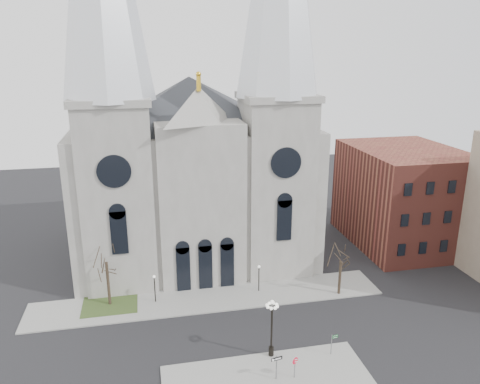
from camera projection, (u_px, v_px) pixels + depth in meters
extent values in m
plane|color=black|center=(226.00, 359.00, 43.19)|extent=(160.00, 160.00, 0.00)
cube|color=gray|center=(209.00, 299.00, 53.46)|extent=(40.00, 6.00, 0.14)
cube|color=#2B3F1B|center=(110.00, 304.00, 52.24)|extent=(6.00, 5.00, 0.18)
cube|color=gray|center=(192.00, 187.00, 64.86)|extent=(30.00, 24.00, 18.00)
pyramid|color=#2D3035|center=(189.00, 76.00, 60.45)|extent=(33.00, 26.40, 6.00)
cube|color=gray|center=(118.00, 196.00, 54.46)|extent=(8.00, 8.00, 22.00)
cylinder|color=black|center=(114.00, 171.00, 49.50)|extent=(3.60, 0.30, 3.60)
cube|color=gray|center=(275.00, 187.00, 58.19)|extent=(8.00, 8.00, 22.00)
cylinder|color=black|center=(286.00, 163.00, 53.22)|extent=(3.60, 0.30, 3.60)
cube|color=gray|center=(201.00, 205.00, 55.29)|extent=(10.00, 5.00, 19.50)
pyramid|color=gray|center=(199.00, 105.00, 51.83)|extent=(11.00, 5.00, 4.00)
cube|color=brown|center=(403.00, 196.00, 67.59)|extent=(14.00, 18.00, 14.00)
cylinder|color=black|center=(108.00, 284.00, 51.49)|extent=(0.32, 0.32, 5.25)
cylinder|color=black|center=(340.00, 278.00, 53.93)|extent=(0.32, 0.32, 4.20)
cylinder|color=black|center=(155.00, 290.00, 52.29)|extent=(0.12, 0.12, 3.00)
sphere|color=white|center=(154.00, 277.00, 51.82)|extent=(0.32, 0.32, 0.32)
cylinder|color=black|center=(259.00, 279.00, 54.64)|extent=(0.12, 0.12, 3.00)
sphere|color=white|center=(259.00, 267.00, 54.17)|extent=(0.32, 0.32, 0.32)
cylinder|color=slate|center=(295.00, 367.00, 40.28)|extent=(0.08, 0.08, 2.03)
cylinder|color=red|center=(295.00, 360.00, 40.07)|extent=(0.71, 0.11, 0.71)
cylinder|color=white|center=(295.00, 360.00, 40.07)|extent=(0.76, 0.10, 0.76)
cube|color=white|center=(295.00, 359.00, 40.04)|extent=(0.39, 0.06, 0.09)
cube|color=white|center=(295.00, 362.00, 40.10)|extent=(0.44, 0.06, 0.09)
cylinder|color=black|center=(272.00, 331.00, 42.76)|extent=(0.18, 0.18, 5.09)
cylinder|color=black|center=(271.00, 351.00, 43.38)|extent=(0.49, 0.49, 0.89)
sphere|color=white|center=(272.00, 302.00, 41.86)|extent=(0.35, 0.35, 0.35)
cylinder|color=slate|center=(276.00, 367.00, 40.03)|extent=(0.10, 0.10, 2.34)
cube|color=black|center=(277.00, 359.00, 39.77)|extent=(1.02, 0.21, 0.33)
cylinder|color=slate|center=(331.00, 345.00, 43.36)|extent=(0.08, 0.08, 2.06)
cube|color=#0C551E|center=(335.00, 336.00, 43.20)|extent=(0.58, 0.11, 0.14)
cube|color=#0C551E|center=(335.00, 337.00, 43.26)|extent=(0.58, 0.11, 0.14)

